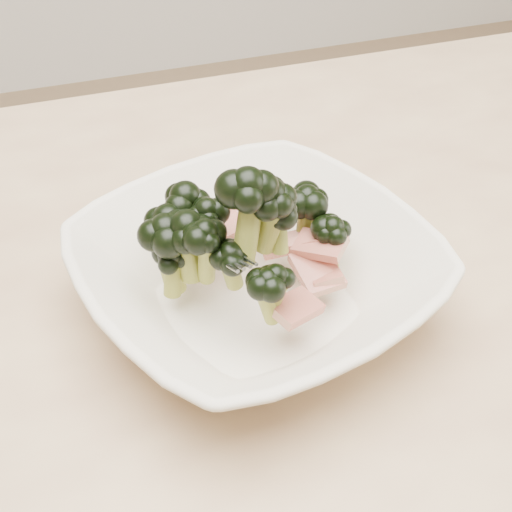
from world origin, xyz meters
name	(u,v)px	position (x,y,z in m)	size (l,w,h in m)	color
dining_table	(176,425)	(0.00, 0.00, 0.65)	(1.20, 0.80, 0.75)	tan
broccoli_dish	(251,268)	(0.07, 0.02, 0.79)	(0.31, 0.31, 0.14)	beige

